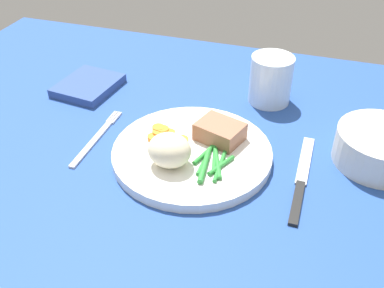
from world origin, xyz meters
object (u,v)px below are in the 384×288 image
Objects in this scene: water_glass at (270,83)px; meat_portion at (220,132)px; dinner_plate at (192,153)px; napkin at (88,85)px; fork at (97,138)px; knife at (301,179)px; salad_bowl at (381,146)px.

meat_portion is at bearing -106.43° from water_glass.
meat_portion is 0.78× the size of water_glass.
napkin is (-26.27, 14.38, 0.03)cm from dinner_plate.
fork is 33.26cm from water_glass.
napkin is at bearing -169.06° from water_glass.
dinner_plate is 17.25cm from knife.
knife is at bearing 3.25° from fork.
water_glass is 23.45cm from salad_bowl.
salad_bowl reaches higher than knife.
water_glass is at bearing 68.17° from dinner_plate.
knife is (13.83, -4.25, -2.86)cm from meat_portion.
knife is 1.72× the size of napkin.
napkin reaches higher than knife.
napkin is at bearing 151.31° from dinner_plate.
water_glass is at bearing 73.57° from meat_portion.
dinner_plate is at bearing -163.92° from salad_bowl.
water_glass reaches higher than fork.
water_glass is 0.65× the size of salad_bowl.
fork is at bearing -57.06° from napkin.
dinner_plate is 16.80cm from fork.
napkin is (-34.72, -6.71, -3.03)cm from water_glass.
salad_bowl is (24.52, 4.08, -0.05)cm from meat_portion.
meat_portion reaches higher than dinner_plate.
dinner_plate is 29.14cm from salad_bowl.
fork is 17.45cm from napkin.
water_glass is at bearing 115.59° from knife.
water_glass is 0.75× the size of napkin.
meat_portion is 17.86cm from water_glass.
dinner_plate is at bearing -130.60° from meat_portion.
water_glass is 35.49cm from napkin.
dinner_plate reaches higher than fork.
fork is 45.57cm from salad_bowl.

